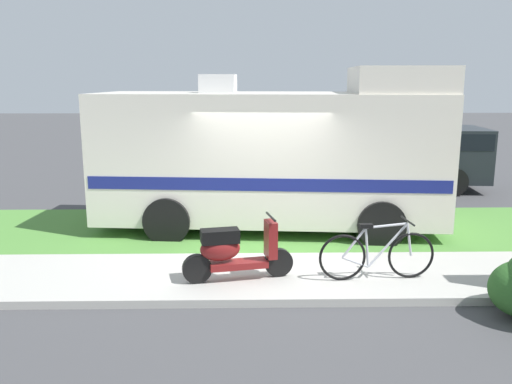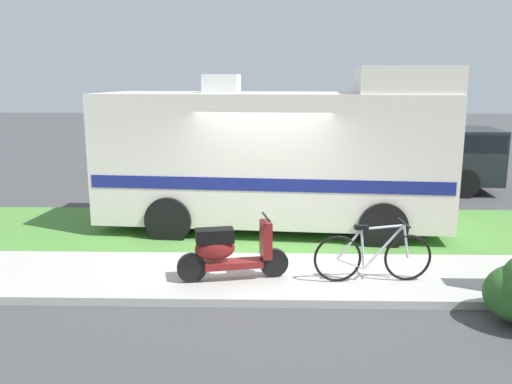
{
  "view_description": "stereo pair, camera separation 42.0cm",
  "coord_description": "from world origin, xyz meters",
  "px_view_note": "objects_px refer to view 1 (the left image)",
  "views": [
    {
      "loc": [
        -0.28,
        -9.05,
        3.09
      ],
      "look_at": [
        -0.1,
        0.3,
        1.1
      ],
      "focal_mm": 37.47,
      "sensor_mm": 36.0,
      "label": 1
    },
    {
      "loc": [
        0.14,
        -9.05,
        3.09
      ],
      "look_at": [
        -0.1,
        0.3,
        1.1
      ],
      "focal_mm": 37.47,
      "sensor_mm": 36.0,
      "label": 2
    }
  ],
  "objects_px": {
    "scooter": "(234,251)",
    "bicycle": "(377,254)",
    "pickup_truck_near": "(404,156)",
    "motorhome_rv": "(275,155)"
  },
  "relations": [
    {
      "from": "bicycle",
      "to": "pickup_truck_near",
      "type": "bearing_deg",
      "value": 70.9
    },
    {
      "from": "scooter",
      "to": "pickup_truck_near",
      "type": "bearing_deg",
      "value": 57.48
    },
    {
      "from": "motorhome_rv",
      "to": "pickup_truck_near",
      "type": "xyz_separation_m",
      "value": [
        3.92,
        4.22,
        -0.64
      ]
    },
    {
      "from": "scooter",
      "to": "bicycle",
      "type": "xyz_separation_m",
      "value": [
        2.14,
        -0.01,
        -0.06
      ]
    },
    {
      "from": "motorhome_rv",
      "to": "bicycle",
      "type": "bearing_deg",
      "value": -66.6
    },
    {
      "from": "motorhome_rv",
      "to": "bicycle",
      "type": "distance_m",
      "value": 3.61
    },
    {
      "from": "scooter",
      "to": "bicycle",
      "type": "height_order",
      "value": "scooter"
    },
    {
      "from": "scooter",
      "to": "motorhome_rv",
      "type": "bearing_deg",
      "value": 76.19
    },
    {
      "from": "motorhome_rv",
      "to": "scooter",
      "type": "bearing_deg",
      "value": -103.81
    },
    {
      "from": "motorhome_rv",
      "to": "pickup_truck_near",
      "type": "relative_size",
      "value": 1.24
    }
  ]
}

